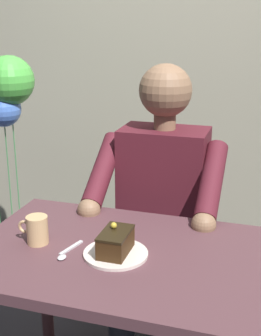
{
  "coord_description": "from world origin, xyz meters",
  "views": [
    {
      "loc": [
        -0.42,
        1.27,
        1.43
      ],
      "look_at": [
        0.0,
        -0.1,
        0.97
      ],
      "focal_mm": 49.87,
      "sensor_mm": 36.0,
      "label": 1
    }
  ],
  "objects_px": {
    "dining_table": "(122,279)",
    "coffee_cup": "(37,229)",
    "cake_slice": "(116,242)",
    "chair": "(167,231)",
    "seated_person": "(159,211)",
    "dessert_spoon": "(66,253)",
    "balloon_display": "(3,112)"
  },
  "relations": [
    {
      "from": "dining_table",
      "to": "coffee_cup",
      "type": "relative_size",
      "value": 9.25
    },
    {
      "from": "cake_slice",
      "to": "coffee_cup",
      "type": "distance_m",
      "value": 0.28
    },
    {
      "from": "chair",
      "to": "seated_person",
      "type": "distance_m",
      "value": 0.24
    },
    {
      "from": "chair",
      "to": "cake_slice",
      "type": "xyz_separation_m",
      "value": [
        0.01,
        0.68,
        0.28
      ]
    },
    {
      "from": "dining_table",
      "to": "seated_person",
      "type": "height_order",
      "value": "seated_person"
    },
    {
      "from": "cake_slice",
      "to": "coffee_cup",
      "type": "bearing_deg",
      "value": -0.52
    },
    {
      "from": "dining_table",
      "to": "seated_person",
      "type": "bearing_deg",
      "value": -90.0
    },
    {
      "from": "chair",
      "to": "dessert_spoon",
      "type": "bearing_deg",
      "value": 77.17
    },
    {
      "from": "dining_table",
      "to": "chair",
      "type": "height_order",
      "value": "chair"
    },
    {
      "from": "dining_table",
      "to": "dessert_spoon",
      "type": "bearing_deg",
      "value": 22.56
    },
    {
      "from": "seated_person",
      "to": "balloon_display",
      "type": "bearing_deg",
      "value": -17.91
    },
    {
      "from": "chair",
      "to": "balloon_display",
      "type": "distance_m",
      "value": 1.02
    },
    {
      "from": "dining_table",
      "to": "coffee_cup",
      "type": "distance_m",
      "value": 0.32
    },
    {
      "from": "seated_person",
      "to": "cake_slice",
      "type": "bearing_deg",
      "value": 88.6
    },
    {
      "from": "cake_slice",
      "to": "balloon_display",
      "type": "relative_size",
      "value": 0.11
    },
    {
      "from": "seated_person",
      "to": "chair",
      "type": "bearing_deg",
      "value": -90.0
    },
    {
      "from": "coffee_cup",
      "to": "balloon_display",
      "type": "relative_size",
      "value": 0.08
    },
    {
      "from": "dining_table",
      "to": "coffee_cup",
      "type": "bearing_deg",
      "value": 5.18
    },
    {
      "from": "chair",
      "to": "balloon_display",
      "type": "relative_size",
      "value": 0.71
    },
    {
      "from": "chair",
      "to": "coffee_cup",
      "type": "xyz_separation_m",
      "value": [
        0.29,
        0.68,
        0.28
      ]
    },
    {
      "from": "seated_person",
      "to": "balloon_display",
      "type": "height_order",
      "value": "seated_person"
    },
    {
      "from": "dining_table",
      "to": "chair",
      "type": "relative_size",
      "value": 1.11
    },
    {
      "from": "dining_table",
      "to": "chair",
      "type": "bearing_deg",
      "value": -90.0
    },
    {
      "from": "chair",
      "to": "seated_person",
      "type": "relative_size",
      "value": 0.71
    },
    {
      "from": "dining_table",
      "to": "chair",
      "type": "xyz_separation_m",
      "value": [
        0.0,
        -0.65,
        -0.13
      ]
    },
    {
      "from": "dessert_spoon",
      "to": "seated_person",
      "type": "bearing_deg",
      "value": -106.58
    },
    {
      "from": "balloon_display",
      "to": "cake_slice",
      "type": "bearing_deg",
      "value": 137.74
    },
    {
      "from": "chair",
      "to": "seated_person",
      "type": "height_order",
      "value": "seated_person"
    },
    {
      "from": "coffee_cup",
      "to": "dessert_spoon",
      "type": "bearing_deg",
      "value": 161.1
    },
    {
      "from": "coffee_cup",
      "to": "balloon_display",
      "type": "bearing_deg",
      "value": -52.79
    },
    {
      "from": "dining_table",
      "to": "seated_person",
      "type": "xyz_separation_m",
      "value": [
        0.0,
        -0.48,
        0.04
      ]
    },
    {
      "from": "cake_slice",
      "to": "dessert_spoon",
      "type": "distance_m",
      "value": 0.16
    }
  ]
}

